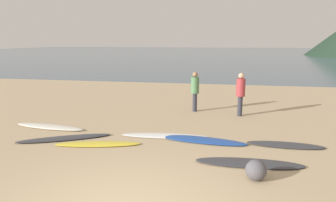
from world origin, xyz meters
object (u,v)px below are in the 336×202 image
(person_1, at_px, (241,91))
(surfboard_4, at_px, (201,140))
(person_0, at_px, (195,88))
(surfboard_0, at_px, (49,127))
(surfboard_1, at_px, (65,138))
(beach_rock_far, at_px, (256,170))
(surfboard_2, at_px, (98,144))
(surfboard_6, at_px, (285,145))
(surfboard_5, at_px, (249,163))
(surfboard_3, at_px, (164,136))

(person_1, bearing_deg, surfboard_4, -177.14)
(person_0, bearing_deg, surfboard_0, 158.78)
(surfboard_1, distance_m, surfboard_4, 3.88)
(surfboard_0, xyz_separation_m, beach_rock_far, (6.20, -2.64, 0.17))
(person_0, bearing_deg, surfboard_2, -173.51)
(surfboard_6, bearing_deg, surfboard_2, -167.87)
(person_1, bearing_deg, person_0, 98.22)
(surfboard_1, bearing_deg, person_0, 24.64)
(surfboard_6, bearing_deg, person_1, 110.76)
(beach_rock_far, bearing_deg, person_0, 107.60)
(surfboard_0, height_order, surfboard_5, surfboard_0)
(surfboard_4, distance_m, surfboard_6, 2.24)
(surfboard_0, bearing_deg, surfboard_6, 3.77)
(surfboard_2, bearing_deg, beach_rock_far, -31.84)
(surfboard_4, height_order, surfboard_6, surfboard_4)
(surfboard_6, height_order, person_0, person_0)
(surfboard_1, xyz_separation_m, person_1, (4.97, 3.82, 0.91))
(surfboard_0, xyz_separation_m, surfboard_6, (7.14, -0.37, -0.01))
(beach_rock_far, bearing_deg, surfboard_2, 160.83)
(surfboard_2, distance_m, beach_rock_far, 4.24)
(surfboard_1, bearing_deg, surfboard_4, -19.33)
(person_1, bearing_deg, surfboard_0, 137.59)
(surfboard_3, height_order, person_1, person_1)
(surfboard_0, distance_m, surfboard_4, 4.91)
(surfboard_0, bearing_deg, person_1, 31.97)
(surfboard_4, height_order, person_0, person_0)
(surfboard_4, height_order, beach_rock_far, beach_rock_far)
(surfboard_2, xyz_separation_m, beach_rock_far, (4.00, -1.39, 0.18))
(surfboard_4, relative_size, surfboard_5, 1.05)
(person_0, bearing_deg, surfboard_1, 174.13)
(surfboard_6, xyz_separation_m, beach_rock_far, (-0.94, -2.28, 0.18))
(surfboard_4, distance_m, surfboard_5, 1.90)
(surfboard_5, xyz_separation_m, surfboard_6, (1.02, 1.47, -0.00))
(surfboard_4, xyz_separation_m, surfboard_5, (1.22, -1.46, -0.00))
(surfboard_3, relative_size, surfboard_4, 1.00)
(surfboard_6, height_order, beach_rock_far, beach_rock_far)
(surfboard_6, distance_m, person_1, 3.52)
(surfboard_5, bearing_deg, surfboard_3, 142.51)
(surfboard_3, xyz_separation_m, person_0, (0.51, 3.48, 0.89))
(surfboard_0, xyz_separation_m, surfboard_3, (3.81, -0.19, -0.01))
(surfboard_3, bearing_deg, person_1, 48.15)
(surfboard_3, height_order, beach_rock_far, beach_rock_far)
(surfboard_1, distance_m, person_1, 6.34)
(surfboard_6, xyz_separation_m, person_1, (-1.10, 3.22, 0.91))
(surfboard_0, relative_size, surfboard_4, 0.97)
(surfboard_2, distance_m, person_0, 5.09)
(surfboard_0, bearing_deg, beach_rock_far, -16.38)
(surfboard_3, bearing_deg, surfboard_1, -169.73)
(surfboard_6, height_order, person_1, person_1)
(person_0, bearing_deg, beach_rock_far, -130.90)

